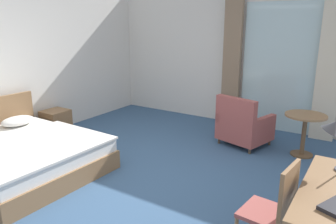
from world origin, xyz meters
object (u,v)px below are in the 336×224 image
at_px(bed, 19,154).
at_px(desk_lamp, 334,132).
at_px(nightstand, 56,123).
at_px(round_cafe_table, 305,125).
at_px(desk_chair, 275,207).
at_px(armchair_by_window, 243,126).

relative_size(bed, desk_lamp, 4.31).
relative_size(nightstand, desk_lamp, 0.94).
height_order(nightstand, desk_lamp, desk_lamp).
relative_size(desk_lamp, round_cafe_table, 0.75).
distance_m(bed, desk_chair, 3.62).
xyz_separation_m(desk_chair, desk_lamp, (0.34, 0.55, 0.61)).
relative_size(desk_lamp, armchair_by_window, 0.56).
distance_m(nightstand, desk_chair, 4.60).
distance_m(desk_lamp, round_cafe_table, 2.29).
bearing_deg(bed, round_cafe_table, 40.29).
bearing_deg(round_cafe_table, desk_lamp, -74.37).
bearing_deg(nightstand, bed, -57.78).
bearing_deg(desk_chair, armchair_by_window, 115.58).
height_order(bed, desk_chair, desk_chair).
bearing_deg(bed, armchair_by_window, 49.31).
bearing_deg(armchair_by_window, bed, -130.69).
height_order(nightstand, round_cafe_table, round_cafe_table).
bearing_deg(armchair_by_window, desk_chair, -64.42).
distance_m(desk_chair, desk_lamp, 0.89).
bearing_deg(round_cafe_table, bed, -139.71).
bearing_deg(nightstand, desk_chair, -14.67).
xyz_separation_m(nightstand, armchair_by_window, (3.21, 1.42, 0.11)).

